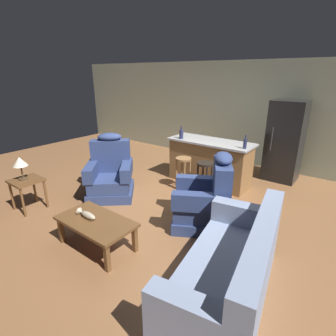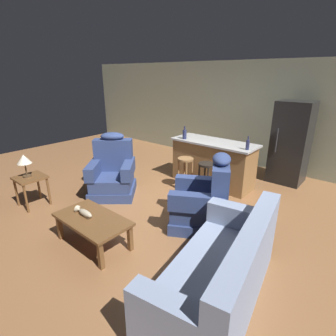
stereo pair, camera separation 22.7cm
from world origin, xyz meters
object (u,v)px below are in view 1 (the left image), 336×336
object	(u,v)px
recliner_near_lamp	(111,174)
end_table	(27,185)
bar_stool_left	(183,168)
bottle_short_amber	(245,144)
table_lamp	(20,163)
bar_stool_right	(205,173)
refrigerator	(285,141)
kitchen_island	(210,162)
fish_figurine	(87,215)
couch	(231,271)
recliner_near_island	(206,200)
bottle_tall_green	(181,134)
coffee_table	(96,224)

from	to	relation	value
recliner_near_lamp	end_table	bearing A→B (deg)	-69.43
bar_stool_left	end_table	bearing A→B (deg)	-125.65
bottle_short_amber	table_lamp	bearing A→B (deg)	-134.32
bar_stool_right	refrigerator	size ratio (longest dim) A/B	0.39
kitchen_island	refrigerator	distance (m)	1.73
end_table	bar_stool_left	size ratio (longest dim) A/B	0.82
fish_figurine	refrigerator	distance (m)	4.46
refrigerator	fish_figurine	bearing A→B (deg)	-109.11
table_lamp	refrigerator	bearing A→B (deg)	53.01
couch	recliner_near_island	distance (m)	1.47
recliner_near_island	bottle_tall_green	world-z (taller)	bottle_tall_green
coffee_table	recliner_near_lamp	world-z (taller)	recliner_near_lamp
end_table	kitchen_island	size ratio (longest dim) A/B	0.31
coffee_table	fish_figurine	bearing A→B (deg)	-169.42
coffee_table	table_lamp	size ratio (longest dim) A/B	2.68
couch	bar_stool_right	distance (m)	2.53
recliner_near_lamp	recliner_near_island	bearing A→B (deg)	53.69
table_lamp	refrigerator	distance (m)	5.27
recliner_near_island	bar_stool_right	bearing A→B (deg)	-88.69
couch	recliner_near_lamp	bearing A→B (deg)	-27.71
recliner_near_island	refrigerator	distance (m)	2.81
fish_figurine	table_lamp	xyz separation A→B (m)	(-1.72, -0.02, 0.41)
fish_figurine	couch	world-z (taller)	couch
bottle_short_amber	bottle_tall_green	bearing A→B (deg)	-177.16
fish_figurine	bottle_tall_green	size ratio (longest dim) A/B	1.24
table_lamp	bar_stool_right	size ratio (longest dim) A/B	0.60
coffee_table	recliner_near_island	size ratio (longest dim) A/B	0.92
recliner_near_island	end_table	world-z (taller)	recliner_near_island
kitchen_island	end_table	bearing A→B (deg)	-123.23
bottle_short_amber	end_table	bearing A→B (deg)	-134.27
recliner_near_lamp	bottle_tall_green	world-z (taller)	bottle_tall_green
end_table	bar_stool_right	bearing A→B (deg)	47.04
bar_stool_right	bottle_short_amber	distance (m)	0.93
couch	refrigerator	bearing A→B (deg)	-91.75
coffee_table	recliner_near_lamp	distance (m)	1.70
fish_figurine	end_table	xyz separation A→B (m)	(-1.69, 0.01, -0.00)
recliner_near_lamp	bar_stool_left	xyz separation A→B (m)	(0.99, 1.08, 0.05)
refrigerator	bottle_tall_green	size ratio (longest dim) A/B	6.44
bar_stool_right	bottle_short_amber	xyz separation A→B (m)	(0.56, 0.47, 0.58)
bar_stool_right	table_lamp	bearing A→B (deg)	-133.05
bar_stool_left	bar_stool_right	size ratio (longest dim) A/B	1.00
refrigerator	end_table	bearing A→B (deg)	-126.89
recliner_near_lamp	bottle_short_amber	bearing A→B (deg)	86.22
end_table	refrigerator	size ratio (longest dim) A/B	0.32
recliner_near_lamp	bar_stool_right	bearing A→B (deg)	85.01
recliner_near_lamp	refrigerator	xyz separation A→B (m)	(2.44, 2.91, 0.46)
table_lamp	bar_stool_left	distance (m)	2.96
fish_figurine	recliner_near_lamp	bearing A→B (deg)	127.57
coffee_table	bottle_tall_green	world-z (taller)	bottle_tall_green
end_table	table_lamp	world-z (taller)	table_lamp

